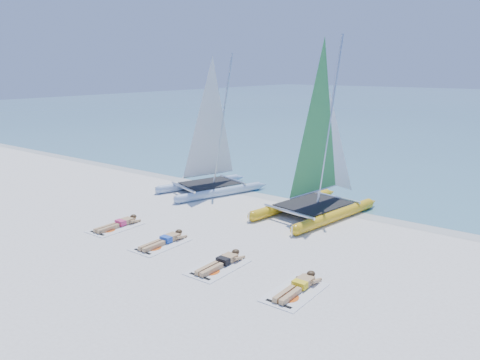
% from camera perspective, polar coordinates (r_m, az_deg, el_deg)
% --- Properties ---
extents(ground, '(140.00, 140.00, 0.00)m').
position_cam_1_polar(ground, '(15.88, -5.50, -6.42)').
color(ground, white).
rests_on(ground, ground).
extents(wet_sand_strip, '(140.00, 1.40, 0.01)m').
position_cam_1_polar(wet_sand_strip, '(20.07, 5.12, -2.10)').
color(wet_sand_strip, silver).
rests_on(wet_sand_strip, ground).
extents(catamaran_blue, '(3.56, 5.02, 6.22)m').
position_cam_1_polar(catamaran_blue, '(20.58, -3.58, 3.61)').
color(catamaran_blue, '#ADC7E4').
rests_on(catamaran_blue, ground).
extents(catamaran_yellow, '(3.18, 5.50, 6.83)m').
position_cam_1_polar(catamaran_yellow, '(17.78, 10.15, 2.80)').
color(catamaran_yellow, yellow).
rests_on(catamaran_yellow, ground).
extents(towel_a, '(1.00, 1.85, 0.02)m').
position_cam_1_polar(towel_a, '(16.84, -14.94, -5.62)').
color(towel_a, silver).
rests_on(towel_a, ground).
extents(sunbather_a, '(0.37, 1.73, 0.26)m').
position_cam_1_polar(sunbather_a, '(16.92, -14.46, -5.11)').
color(sunbather_a, tan).
rests_on(sunbather_a, towel_a).
extents(towel_b, '(1.00, 1.85, 0.02)m').
position_cam_1_polar(towel_b, '(14.98, -9.63, -7.77)').
color(towel_b, silver).
rests_on(towel_b, ground).
extents(sunbather_b, '(0.37, 1.73, 0.26)m').
position_cam_1_polar(sunbather_b, '(15.07, -9.12, -7.18)').
color(sunbather_b, tan).
rests_on(sunbather_b, towel_b).
extents(towel_c, '(1.00, 1.85, 0.02)m').
position_cam_1_polar(towel_c, '(13.22, -2.71, -10.58)').
color(towel_c, silver).
rests_on(towel_c, ground).
extents(sunbather_c, '(0.37, 1.73, 0.26)m').
position_cam_1_polar(sunbather_c, '(13.31, -2.18, -9.88)').
color(sunbather_c, tan).
rests_on(sunbather_c, towel_c).
extents(towel_d, '(1.00, 1.85, 0.02)m').
position_cam_1_polar(towel_d, '(11.95, 6.71, -13.43)').
color(towel_d, silver).
rests_on(towel_d, ground).
extents(sunbather_d, '(0.37, 1.73, 0.26)m').
position_cam_1_polar(sunbather_d, '(12.05, 7.20, -12.62)').
color(sunbather_d, tan).
rests_on(sunbather_d, towel_d).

